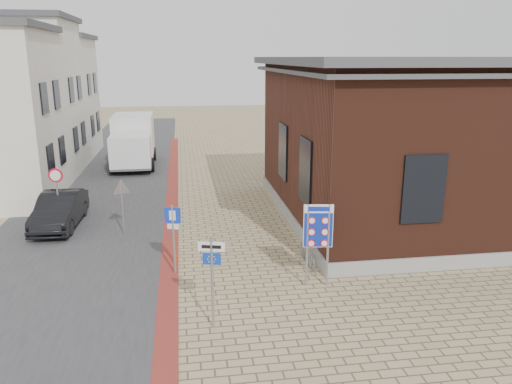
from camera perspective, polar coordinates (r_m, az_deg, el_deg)
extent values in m
plane|color=tan|center=(14.85, -2.14, -12.06)|extent=(120.00, 120.00, 0.00)
cube|color=#38383A|center=(29.21, -16.36, 1.12)|extent=(7.00, 60.00, 0.02)
cube|color=maroon|center=(24.10, -9.60, -1.38)|extent=(0.60, 40.00, 0.02)
cube|color=gray|center=(23.60, 18.05, -1.70)|extent=(12.15, 12.15, 0.50)
cube|color=#472117|center=(22.91, 18.71, 6.11)|extent=(12.00, 12.00, 6.00)
cube|color=#46464B|center=(22.67, 19.40, 13.98)|extent=(13.00, 13.00, 0.30)
cube|color=#46464B|center=(22.68, 19.31, 12.98)|extent=(12.70, 12.70, 0.15)
cube|color=black|center=(18.13, 5.72, 2.37)|extent=(0.12, 1.60, 2.40)
cube|color=black|center=(21.95, 3.16, 4.67)|extent=(0.12, 1.60, 2.40)
cube|color=black|center=(16.44, 18.60, 0.31)|extent=(1.40, 0.12, 2.20)
cube|color=black|center=(25.10, -22.42, 3.47)|extent=(0.10, 1.10, 1.40)
cube|color=black|center=(27.40, -21.29, 4.48)|extent=(0.10, 1.10, 1.40)
cube|color=black|center=(24.74, -23.08, 9.83)|extent=(0.10, 1.10, 1.40)
cube|color=black|center=(27.07, -21.86, 10.31)|extent=(0.10, 1.10, 1.40)
cube|color=white|center=(32.65, -26.00, 9.46)|extent=(7.00, 6.00, 8.80)
cube|color=#46464B|center=(32.63, -26.96, 17.40)|extent=(7.40, 6.40, 0.30)
cube|color=black|center=(30.87, -19.90, 5.71)|extent=(0.10, 1.10, 1.40)
cube|color=black|center=(33.20, -19.13, 6.38)|extent=(0.10, 1.10, 1.40)
cube|color=black|center=(30.58, -20.38, 10.88)|extent=(0.10, 1.10, 1.40)
cube|color=black|center=(32.93, -19.56, 11.20)|extent=(0.10, 1.10, 1.40)
cube|color=white|center=(38.44, -23.35, 9.78)|extent=(7.00, 6.00, 8.00)
cube|color=#46464B|center=(38.36, -24.02, 15.94)|extent=(7.40, 6.40, 0.30)
cube|color=black|center=(36.72, -18.16, 7.23)|extent=(0.10, 1.10, 1.40)
cube|color=black|center=(39.07, -17.61, 7.71)|extent=(0.10, 1.10, 1.40)
cube|color=black|center=(36.47, -18.53, 11.59)|extent=(0.10, 1.10, 1.40)
cube|color=black|center=(38.84, -17.95, 11.80)|extent=(0.10, 1.10, 1.40)
torus|color=slate|center=(16.61, 6.42, -8.01)|extent=(0.04, 0.60, 0.60)
torus|color=slate|center=(16.88, 6.15, -7.62)|extent=(0.04, 0.60, 0.60)
torus|color=slate|center=(17.15, 5.90, -7.24)|extent=(0.04, 0.60, 0.60)
torus|color=slate|center=(17.41, 5.65, -6.87)|extent=(0.04, 0.60, 0.60)
torus|color=slate|center=(17.68, 5.42, -6.51)|extent=(0.04, 0.60, 0.60)
cube|color=slate|center=(17.25, 5.88, -8.04)|extent=(0.08, 1.60, 0.04)
imported|color=black|center=(22.06, -21.52, -1.94)|extent=(1.63, 4.33, 1.41)
cube|color=slate|center=(32.86, -13.77, 3.70)|extent=(2.45, 6.10, 0.28)
cube|color=white|center=(30.60, -14.14, 4.56)|extent=(2.39, 1.95, 1.80)
cube|color=black|center=(29.72, -14.30, 4.91)|extent=(2.14, 0.11, 0.90)
cube|color=white|center=(33.61, -13.81, 6.47)|extent=(2.53, 4.08, 2.47)
cylinder|color=black|center=(31.23, -16.14, 2.84)|extent=(0.29, 0.90, 0.90)
cylinder|color=black|center=(31.04, -11.81, 3.05)|extent=(0.29, 0.90, 0.90)
cylinder|color=black|center=(34.74, -15.51, 4.09)|extent=(0.29, 0.90, 0.90)
cylinder|color=black|center=(34.56, -11.61, 4.28)|extent=(0.29, 0.90, 0.90)
cylinder|color=gray|center=(15.17, 5.86, -6.13)|extent=(0.07, 0.07, 2.60)
cylinder|color=gray|center=(15.25, 8.22, -6.10)|extent=(0.07, 0.07, 2.60)
cube|color=white|center=(14.99, 7.12, -3.88)|extent=(0.89, 0.17, 1.34)
cube|color=#0E27A8|center=(14.99, 7.12, -3.88)|extent=(0.85, 0.17, 1.30)
cube|color=white|center=(14.83, 7.19, -1.91)|extent=(0.85, 0.18, 0.25)
cylinder|color=gray|center=(12.89, -5.01, -10.31)|extent=(0.07, 0.07, 2.52)
cube|color=white|center=(12.50, -5.12, -6.23)|extent=(0.67, 0.21, 0.24)
cube|color=#0F38B7|center=(12.62, -5.08, -7.62)|extent=(0.46, 0.15, 0.31)
cylinder|color=gray|center=(16.14, -9.39, -5.46)|extent=(0.07, 0.07, 2.32)
cube|color=#1034C3|center=(15.87, -9.52, -2.64)|extent=(0.50, 0.19, 0.51)
cube|color=white|center=(15.99, -9.46, -3.90)|extent=(0.37, 0.15, 0.17)
cylinder|color=gray|center=(20.10, -15.00, -1.85)|extent=(0.07, 0.07, 2.18)
cylinder|color=gray|center=(21.87, -21.68, -0.65)|extent=(0.07, 0.07, 2.47)
cylinder|color=#B70D25|center=(21.65, -21.92, 1.78)|extent=(0.58, 0.08, 0.58)
cylinder|color=#EE3E0C|center=(17.10, -9.28, -6.37)|extent=(0.11, 0.11, 1.14)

